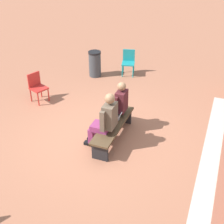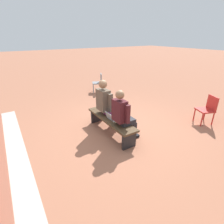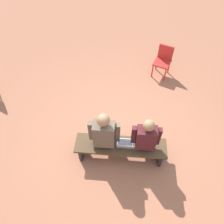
% 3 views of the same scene
% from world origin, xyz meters
% --- Properties ---
extents(ground_plane, '(60.00, 60.00, 0.00)m').
position_xyz_m(ground_plane, '(0.00, 0.00, 0.00)').
color(ground_plane, '#9E6047').
extents(bench, '(1.80, 0.44, 0.45)m').
position_xyz_m(bench, '(-0.04, 0.39, 0.35)').
color(bench, '#4C3823').
rests_on(bench, ground).
extents(person_student, '(0.53, 0.67, 1.33)m').
position_xyz_m(person_student, '(-0.49, 0.32, 0.71)').
color(person_student, '#232328').
rests_on(person_student, ground).
extents(person_adult, '(0.58, 0.73, 1.41)m').
position_xyz_m(person_adult, '(0.27, 0.32, 0.74)').
color(person_adult, '#7F2D5B').
rests_on(person_adult, ground).
extents(laptop, '(0.32, 0.29, 0.21)m').
position_xyz_m(laptop, '(-0.13, 0.40, 0.50)').
color(laptop, '#9EA0A5').
rests_on(laptop, bench).
extents(plastic_chair_near_bench_right, '(0.55, 0.55, 0.84)m').
position_xyz_m(plastic_chair_near_bench_right, '(-1.05, -2.34, 0.48)').
color(plastic_chair_near_bench_right, red).
rests_on(plastic_chair_near_bench_right, ground).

